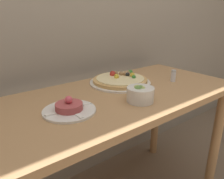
# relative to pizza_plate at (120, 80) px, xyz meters

# --- Properties ---
(dining_table) EXTENTS (1.34, 0.65, 0.79)m
(dining_table) POSITION_rel_pizza_plate_xyz_m (-0.10, -0.13, -0.14)
(dining_table) COLOR #AD7F51
(dining_table) RESTS_ON ground_plane
(pizza_plate) EXTENTS (0.36, 0.36, 0.06)m
(pizza_plate) POSITION_rel_pizza_plate_xyz_m (0.00, 0.00, 0.00)
(pizza_plate) COLOR silver
(pizza_plate) RESTS_ON dining_table
(tartare_plate) EXTENTS (0.23, 0.23, 0.07)m
(tartare_plate) POSITION_rel_pizza_plate_xyz_m (-0.43, -0.17, -0.00)
(tartare_plate) COLOR silver
(tartare_plate) RESTS_ON dining_table
(small_bowl) EXTENTS (0.13, 0.13, 0.08)m
(small_bowl) POSITION_rel_pizza_plate_xyz_m (-0.11, -0.28, 0.02)
(small_bowl) COLOR silver
(small_bowl) RESTS_ON dining_table
(salt_shaker) EXTENTS (0.03, 0.03, 0.07)m
(salt_shaker) POSITION_rel_pizza_plate_xyz_m (0.28, -0.17, 0.02)
(salt_shaker) COLOR silver
(salt_shaker) RESTS_ON dining_table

